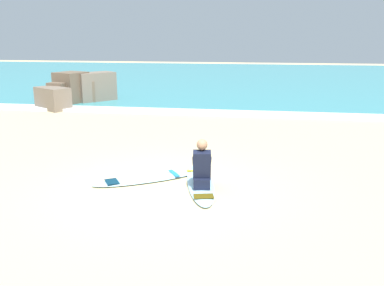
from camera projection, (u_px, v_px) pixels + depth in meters
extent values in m
plane|color=#CCB584|center=(161.00, 189.00, 8.17)|extent=(80.00, 80.00, 0.00)
cube|color=teal|center=(234.00, 78.00, 29.01)|extent=(80.00, 28.00, 0.10)
cube|color=white|center=(210.00, 113.00, 15.92)|extent=(80.00, 0.90, 0.11)
ellipsoid|color=#9ED1E5|center=(200.00, 183.00, 8.38)|extent=(1.05, 2.53, 0.07)
cube|color=gold|center=(198.00, 171.00, 9.04)|extent=(0.49, 0.20, 0.01)
cube|color=#4C400C|center=(204.00, 196.00, 7.60)|extent=(0.41, 0.31, 0.01)
cube|color=black|center=(202.00, 183.00, 7.99)|extent=(0.35, 0.30, 0.20)
cylinder|color=black|center=(197.00, 172.00, 8.14)|extent=(0.21, 0.42, 0.43)
cylinder|color=black|center=(196.00, 170.00, 8.34)|extent=(0.16, 0.27, 0.42)
cube|color=black|center=(196.00, 178.00, 8.46)|extent=(0.13, 0.23, 0.05)
cylinder|color=black|center=(207.00, 172.00, 8.13)|extent=(0.21, 0.42, 0.43)
cylinder|color=black|center=(207.00, 170.00, 8.34)|extent=(0.16, 0.27, 0.42)
cube|color=black|center=(208.00, 178.00, 8.46)|extent=(0.13, 0.23, 0.05)
cube|color=black|center=(202.00, 165.00, 7.94)|extent=(0.38, 0.34, 0.57)
sphere|color=#A37556|center=(202.00, 145.00, 7.88)|extent=(0.21, 0.21, 0.21)
cylinder|color=black|center=(195.00, 161.00, 8.09)|extent=(0.15, 0.40, 0.31)
cylinder|color=black|center=(209.00, 161.00, 8.08)|extent=(0.15, 0.40, 0.31)
ellipsoid|color=#9ED1E5|center=(146.00, 179.00, 8.65)|extent=(2.16, 1.63, 0.07)
cube|color=#1E7FB7|center=(174.00, 173.00, 8.88)|extent=(0.34, 0.46, 0.01)
cube|color=#0A2C40|center=(112.00, 181.00, 8.37)|extent=(0.40, 0.44, 0.01)
cube|color=brown|center=(71.00, 88.00, 18.06)|extent=(1.45, 1.47, 1.39)
cube|color=#756656|center=(95.00, 88.00, 18.51)|extent=(1.79, 1.87, 1.34)
cube|color=#756656|center=(53.00, 98.00, 16.82)|extent=(1.71, 1.48, 0.90)
cube|color=brown|center=(64.00, 93.00, 17.93)|extent=(0.86, 1.46, 1.01)
cube|color=brown|center=(78.00, 91.00, 18.68)|extent=(2.08, 2.17, 0.99)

